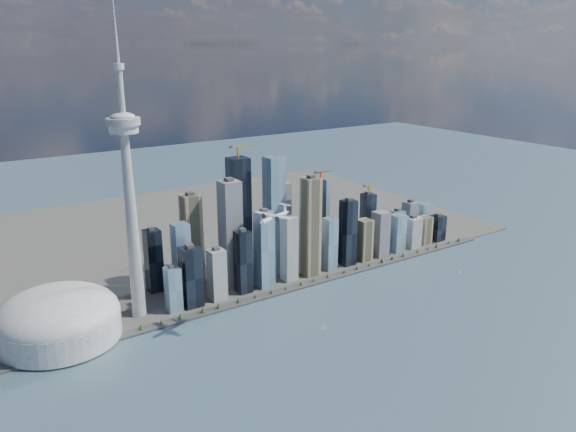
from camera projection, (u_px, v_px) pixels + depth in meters
ground at (377, 341)px, 942.42m from camera, size 4000.00×4000.00×0.00m
seawall at (293, 288)px, 1140.61m from camera, size 1100.00×22.00×4.00m
land at (198, 230)px, 1498.54m from camera, size 1400.00×900.00×3.00m
shoreline_trees at (293, 285)px, 1138.62m from camera, size 960.53×7.20×8.80m
skyscraper_cluster at (293, 233)px, 1216.71m from camera, size 736.00×142.00×275.42m
needle_tower at (129, 191)px, 960.48m from camera, size 56.00×56.00×550.50m
dome_stadium at (59, 318)px, 935.76m from camera, size 200.00×200.00×86.00m
airplane at (274, 217)px, 918.27m from camera, size 76.04×68.12×19.23m
sailboat_west at (324, 327)px, 981.78m from camera, size 7.60×4.60×10.83m
sailboat_east at (460, 272)px, 1220.96m from camera, size 5.88×2.96×8.19m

